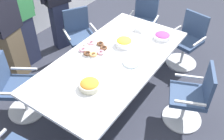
# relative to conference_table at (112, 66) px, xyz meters

# --- Properties ---
(ground_plane) EXTENTS (10.00, 10.00, 0.01)m
(ground_plane) POSITION_rel_conference_table_xyz_m (0.00, 0.00, -0.63)
(ground_plane) COLOR #2D303D
(conference_table) EXTENTS (2.40, 1.20, 0.75)m
(conference_table) POSITION_rel_conference_table_xyz_m (0.00, 0.00, 0.00)
(conference_table) COLOR silver
(conference_table) RESTS_ON ground
(office_chair_0) EXTENTS (0.65, 0.65, 0.91)m
(office_chair_0) POSITION_rel_conference_table_xyz_m (1.46, -0.56, -0.22)
(office_chair_0) COLOR silver
(office_chair_0) RESTS_ON ground
(office_chair_1) EXTENTS (0.63, 0.63, 0.91)m
(office_chair_1) POSITION_rel_conference_table_xyz_m (1.60, 0.37, -0.22)
(office_chair_1) COLOR silver
(office_chair_1) RESTS_ON ground
(office_chair_2) EXTENTS (0.74, 0.74, 0.91)m
(office_chair_2) POSITION_rel_conference_table_xyz_m (0.55, 1.04, -0.22)
(office_chair_2) COLOR silver
(office_chair_2) RESTS_ON ground
(office_chair_3) EXTENTS (0.74, 0.74, 0.91)m
(office_chair_3) POSITION_rel_conference_table_xyz_m (-0.93, 0.93, -0.22)
(office_chair_3) COLOR silver
(office_chair_3) RESTS_ON ground
(office_chair_6) EXTENTS (0.71, 0.71, 0.91)m
(office_chair_6) POSITION_rel_conference_table_xyz_m (0.23, -1.09, -0.22)
(office_chair_6) COLOR silver
(office_chair_6) RESTS_ON ground
(person_standing_0) EXTENTS (0.61, 0.30, 1.81)m
(person_standing_0) POSITION_rel_conference_table_xyz_m (-0.43, 1.58, 0.32)
(person_standing_0) COLOR brown
(person_standing_0) RESTS_ON ground
(person_standing_1) EXTENTS (0.61, 0.23, 1.79)m
(person_standing_1) POSITION_rel_conference_table_xyz_m (-0.07, 1.73, 0.32)
(person_standing_1) COLOR #232842
(person_standing_1) RESTS_ON ground
(snack_bowl_chips_orange) EXTENTS (0.25, 0.25, 0.11)m
(snack_bowl_chips_orange) POSITION_rel_conference_table_xyz_m (-0.61, -0.10, 0.18)
(snack_bowl_chips_orange) COLOR beige
(snack_bowl_chips_orange) RESTS_ON conference_table
(snack_bowl_chips_yellow) EXTENTS (0.25, 0.25, 0.12)m
(snack_bowl_chips_yellow) POSITION_rel_conference_table_xyz_m (0.36, 0.03, 0.18)
(snack_bowl_chips_yellow) COLOR white
(snack_bowl_chips_yellow) RESTS_ON conference_table
(snack_bowl_candy_mix) EXTENTS (0.25, 0.25, 0.09)m
(snack_bowl_candy_mix) POSITION_rel_conference_table_xyz_m (0.84, -0.34, 0.17)
(snack_bowl_candy_mix) COLOR white
(snack_bowl_candy_mix) RESTS_ON conference_table
(donut_platter) EXTENTS (0.40, 0.40, 0.04)m
(donut_platter) POSITION_rel_conference_table_xyz_m (0.02, 0.33, 0.14)
(donut_platter) COLOR white
(donut_platter) RESTS_ON conference_table
(plate_stack) EXTENTS (0.22, 0.22, 0.03)m
(plate_stack) POSITION_rel_conference_table_xyz_m (0.05, -0.27, 0.14)
(plate_stack) COLOR white
(plate_stack) RESTS_ON conference_table
(napkin_pile) EXTENTS (0.16, 0.16, 0.07)m
(napkin_pile) POSITION_rel_conference_table_xyz_m (0.87, 0.05, 0.16)
(napkin_pile) COLOR white
(napkin_pile) RESTS_ON conference_table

